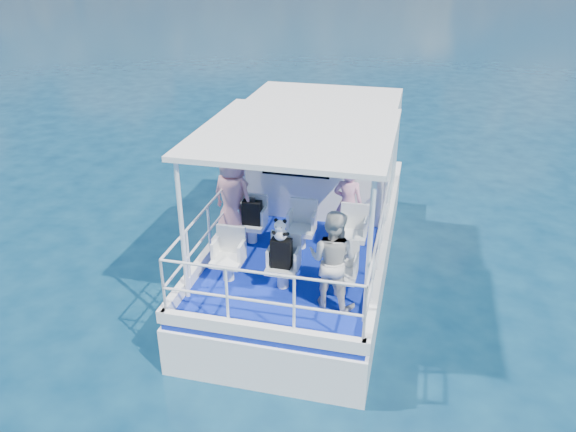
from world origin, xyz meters
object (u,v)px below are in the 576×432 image
object	(u,v)px
passenger_stbd_aft	(332,259)
panda	(280,229)
passenger_port_fwd	(233,197)
backpack_center	(281,253)

from	to	relation	value
passenger_stbd_aft	panda	distance (m)	0.91
passenger_port_fwd	passenger_stbd_aft	distance (m)	2.63
passenger_stbd_aft	backpack_center	world-z (taller)	passenger_stbd_aft
backpack_center	panda	size ratio (longest dim) A/B	1.34
passenger_port_fwd	panda	world-z (taller)	passenger_port_fwd
passenger_stbd_aft	backpack_center	xyz separation A→B (m)	(-0.83, 0.26, -0.15)
passenger_stbd_aft	passenger_port_fwd	bearing A→B (deg)	-25.12
passenger_stbd_aft	backpack_center	bearing A→B (deg)	-4.53
passenger_port_fwd	panda	xyz separation A→B (m)	(1.22, -1.38, 0.19)
passenger_port_fwd	passenger_stbd_aft	xyz separation A→B (m)	(2.06, -1.63, -0.07)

